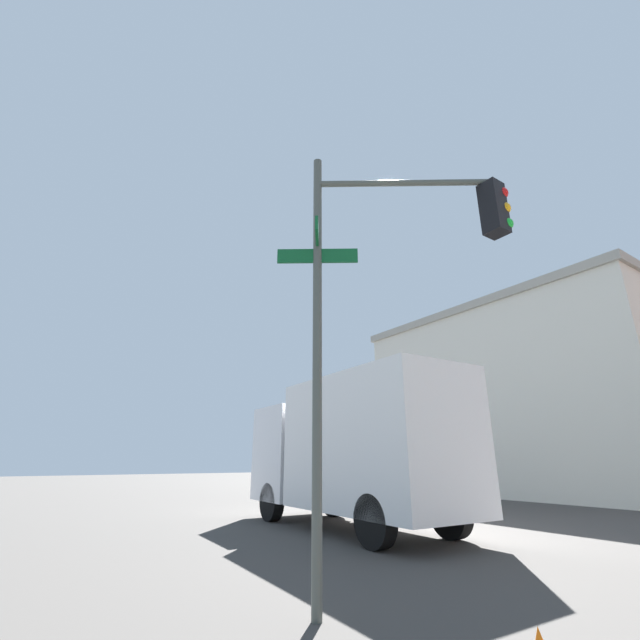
# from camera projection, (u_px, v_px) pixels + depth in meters

# --- Properties ---
(traffic_signal_near) EXTENTS (2.03, 2.71, 5.84)m
(traffic_signal_near) POSITION_uv_depth(u_px,v_px,m) (401.00, 265.00, 5.68)
(traffic_signal_near) COLOR #474C47
(traffic_signal_near) RESTS_ON ground_plane
(building_stucco) EXTENTS (14.43, 21.49, 9.26)m
(building_stucco) POSITION_uv_depth(u_px,v_px,m) (583.00, 409.00, 25.83)
(building_stucco) COLOR beige
(building_stucco) RESTS_ON ground_plane
(box_truck_second) EXTENTS (7.17, 2.69, 3.57)m
(box_truck_second) POSITION_uv_depth(u_px,v_px,m) (351.00, 447.00, 10.83)
(box_truck_second) COLOR silver
(box_truck_second) RESTS_ON ground_plane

